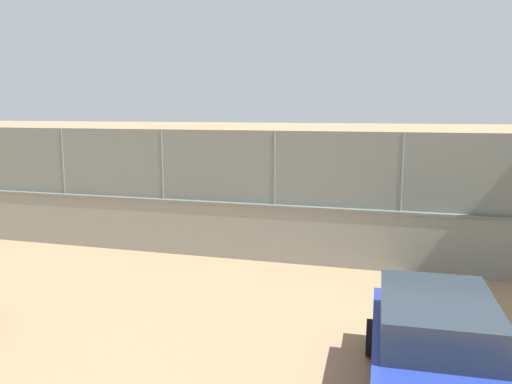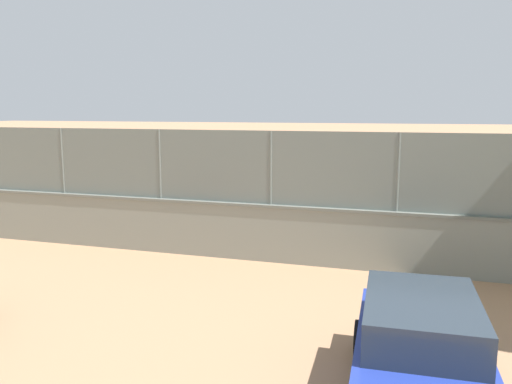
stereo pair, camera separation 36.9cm
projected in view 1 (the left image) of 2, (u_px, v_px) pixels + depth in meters
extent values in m
plane|color=tan|center=(255.00, 193.00, 25.73)|extent=(260.00, 260.00, 0.00)
cube|color=gray|center=(217.00, 230.00, 14.60)|extent=(30.56, 0.61, 1.52)
cube|color=slate|center=(217.00, 203.00, 14.47)|extent=(30.57, 0.67, 0.08)
cube|color=slate|center=(217.00, 166.00, 14.31)|extent=(29.95, 0.30, 2.00)
cylinder|color=slate|center=(402.00, 172.00, 12.96)|extent=(0.07, 0.07, 2.00)
cylinder|color=slate|center=(274.00, 168.00, 13.86)|extent=(0.07, 0.07, 2.00)
cylinder|color=slate|center=(162.00, 164.00, 14.76)|extent=(0.07, 0.07, 2.00)
cylinder|color=slate|center=(63.00, 161.00, 15.66)|extent=(0.07, 0.07, 2.00)
cylinder|color=#B2B2B2|center=(255.00, 182.00, 26.85)|extent=(0.21, 0.21, 0.79)
cylinder|color=#B2B2B2|center=(257.00, 182.00, 26.69)|extent=(0.21, 0.21, 0.79)
cylinder|color=white|center=(256.00, 169.00, 26.66)|extent=(0.48, 0.48, 0.58)
cylinder|color=#936B4C|center=(252.00, 166.00, 26.86)|extent=(0.43, 0.48, 0.17)
cylinder|color=#936B4C|center=(255.00, 168.00, 26.23)|extent=(0.43, 0.48, 0.17)
sphere|color=#936B4C|center=(256.00, 161.00, 26.59)|extent=(0.22, 0.22, 0.22)
cylinder|color=navy|center=(256.00, 160.00, 26.58)|extent=(0.33, 0.33, 0.05)
cylinder|color=black|center=(252.00, 168.00, 26.13)|extent=(0.22, 0.25, 0.04)
ellipsoid|color=#333338|center=(248.00, 168.00, 26.01)|extent=(0.22, 0.25, 0.24)
cylinder|color=#591919|center=(273.00, 190.00, 24.25)|extent=(0.16, 0.16, 0.80)
cylinder|color=#591919|center=(269.00, 189.00, 24.31)|extent=(0.16, 0.16, 0.80)
cylinder|color=white|center=(271.00, 175.00, 24.17)|extent=(0.35, 0.35, 0.59)
cylinder|color=brown|center=(278.00, 173.00, 24.10)|extent=(0.11, 0.57, 0.17)
cylinder|color=brown|center=(267.00, 171.00, 24.52)|extent=(0.11, 0.57, 0.17)
sphere|color=brown|center=(272.00, 166.00, 24.10)|extent=(0.23, 0.23, 0.23)
cylinder|color=navy|center=(272.00, 164.00, 24.08)|extent=(0.25, 0.25, 0.05)
cylinder|color=black|center=(268.00, 171.00, 24.69)|extent=(0.05, 0.30, 0.04)
ellipsoid|color=#333338|center=(269.00, 171.00, 24.90)|extent=(0.04, 0.30, 0.24)
cylinder|color=#B2B2B2|center=(313.00, 232.00, 15.97)|extent=(0.16, 0.16, 0.76)
cylinder|color=#B2B2B2|center=(307.00, 232.00, 16.02)|extent=(0.16, 0.16, 0.76)
cylinder|color=beige|center=(310.00, 211.00, 15.89)|extent=(0.35, 0.35, 0.56)
cylinder|color=#936B4C|center=(320.00, 208.00, 15.85)|extent=(0.11, 0.54, 0.16)
cylinder|color=#936B4C|center=(302.00, 206.00, 16.22)|extent=(0.11, 0.54, 0.16)
sphere|color=#936B4C|center=(311.00, 199.00, 15.83)|extent=(0.21, 0.21, 0.21)
cylinder|color=navy|center=(311.00, 196.00, 15.81)|extent=(0.23, 0.23, 0.05)
sphere|color=#3399D8|center=(251.00, 169.00, 24.59)|extent=(0.16, 0.16, 0.16)
cube|color=#23389E|center=(436.00, 364.00, 7.18)|extent=(1.90, 4.09, 0.67)
cube|color=#28333D|center=(437.00, 316.00, 7.28)|extent=(1.63, 2.31, 0.57)
cylinder|color=black|center=(483.00, 349.00, 8.35)|extent=(0.22, 0.63, 0.62)
cylinder|color=black|center=(372.00, 338.00, 8.76)|extent=(0.22, 0.63, 0.62)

